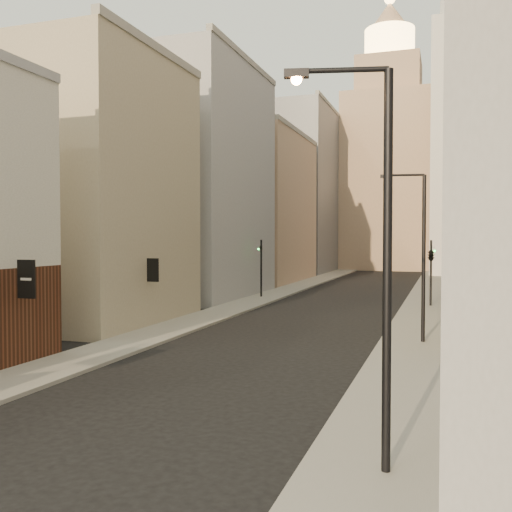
{
  "coord_description": "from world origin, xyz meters",
  "views": [
    {
      "loc": [
        8.05,
        -4.0,
        5.22
      ],
      "look_at": [
        -0.63,
        22.02,
        4.31
      ],
      "focal_mm": 40.0,
      "sensor_mm": 36.0,
      "label": 1
    }
  ],
  "objects_px": {
    "streetlamp_near": "(377,245)",
    "traffic_light_left": "(261,256)",
    "clock_tower": "(389,162)",
    "traffic_light_right": "(431,255)",
    "streetlamp_mid": "(419,247)",
    "white_tower": "(462,138)"
  },
  "relations": [
    {
      "from": "streetlamp_near",
      "to": "traffic_light_left",
      "type": "distance_m",
      "value": 36.36
    },
    {
      "from": "clock_tower",
      "to": "traffic_light_right",
      "type": "distance_m",
      "value": 54.38
    },
    {
      "from": "clock_tower",
      "to": "streetlamp_near",
      "type": "bearing_deg",
      "value": -84.78
    },
    {
      "from": "traffic_light_left",
      "to": "traffic_light_right",
      "type": "distance_m",
      "value": 14.06
    },
    {
      "from": "clock_tower",
      "to": "traffic_light_right",
      "type": "bearing_deg",
      "value": -81.22
    },
    {
      "from": "streetlamp_near",
      "to": "traffic_light_right",
      "type": "distance_m",
      "value": 31.63
    },
    {
      "from": "clock_tower",
      "to": "streetlamp_near",
      "type": "distance_m",
      "value": 84.9
    },
    {
      "from": "clock_tower",
      "to": "traffic_light_right",
      "type": "height_order",
      "value": "clock_tower"
    },
    {
      "from": "streetlamp_near",
      "to": "streetlamp_mid",
      "type": "height_order",
      "value": "streetlamp_near"
    },
    {
      "from": "white_tower",
      "to": "traffic_light_right",
      "type": "height_order",
      "value": "white_tower"
    },
    {
      "from": "clock_tower",
      "to": "traffic_light_left",
      "type": "bearing_deg",
      "value": -96.7
    },
    {
      "from": "clock_tower",
      "to": "streetlamp_mid",
      "type": "height_order",
      "value": "clock_tower"
    },
    {
      "from": "streetlamp_near",
      "to": "white_tower",
      "type": "bearing_deg",
      "value": 74.18
    },
    {
      "from": "white_tower",
      "to": "streetlamp_near",
      "type": "height_order",
      "value": "white_tower"
    },
    {
      "from": "streetlamp_near",
      "to": "streetlamp_mid",
      "type": "xyz_separation_m",
      "value": [
        0.19,
        16.2,
        -0.32
      ]
    },
    {
      "from": "traffic_light_left",
      "to": "traffic_light_right",
      "type": "height_order",
      "value": "same"
    },
    {
      "from": "clock_tower",
      "to": "streetlamp_mid",
      "type": "distance_m",
      "value": 69.08
    },
    {
      "from": "white_tower",
      "to": "streetlamp_mid",
      "type": "bearing_deg",
      "value": -93.39
    },
    {
      "from": "streetlamp_mid",
      "to": "streetlamp_near",
      "type": "bearing_deg",
      "value": -99.97
    },
    {
      "from": "white_tower",
      "to": "traffic_light_right",
      "type": "distance_m",
      "value": 40.86
    },
    {
      "from": "clock_tower",
      "to": "traffic_light_left",
      "type": "height_order",
      "value": "clock_tower"
    },
    {
      "from": "white_tower",
      "to": "streetlamp_mid",
      "type": "height_order",
      "value": "white_tower"
    }
  ]
}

